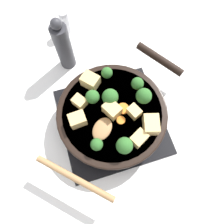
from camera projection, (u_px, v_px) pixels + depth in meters
name	position (u px, v px, depth m)	size (l,w,h in m)	color
ground_plane	(112.00, 121.00, 0.68)	(2.40, 2.40, 0.00)	white
front_burner_grate	(112.00, 120.00, 0.67)	(0.31, 0.31, 0.03)	black
skillet_pan	(113.00, 114.00, 0.63)	(0.36, 0.41, 0.06)	black
wooden_spoon	(88.00, 155.00, 0.56)	(0.23, 0.22, 0.02)	#A87A4C
tofu_cube_center_large	(139.00, 138.00, 0.57)	(0.04, 0.03, 0.03)	#DBB770
tofu_cube_near_handle	(111.00, 110.00, 0.59)	(0.05, 0.04, 0.04)	#DBB770
tofu_cube_east_chunk	(151.00, 125.00, 0.58)	(0.05, 0.04, 0.04)	#DBB770
tofu_cube_west_chunk	(134.00, 112.00, 0.59)	(0.04, 0.03, 0.03)	#DBB770
tofu_cube_back_piece	(78.00, 120.00, 0.58)	(0.04, 0.03, 0.03)	#DBB770
tofu_cube_front_piece	(90.00, 81.00, 0.62)	(0.05, 0.04, 0.04)	#DBB770
tofu_cube_mid_small	(80.00, 102.00, 0.60)	(0.04, 0.03, 0.03)	#DBB770
broccoli_floret_near_spoon	(126.00, 145.00, 0.55)	(0.04, 0.04, 0.05)	#709956
broccoli_floret_center_top	(107.00, 73.00, 0.63)	(0.03, 0.03, 0.04)	#709956
broccoli_floret_east_rim	(110.00, 97.00, 0.59)	(0.05, 0.05, 0.05)	#709956
broccoli_floret_west_rim	(137.00, 84.00, 0.61)	(0.04, 0.04, 0.04)	#709956
broccoli_floret_north_edge	(97.00, 145.00, 0.55)	(0.03, 0.03, 0.04)	#709956
broccoli_floret_south_cluster	(93.00, 97.00, 0.60)	(0.04, 0.04, 0.05)	#709956
broccoli_floret_mid_floret	(144.00, 96.00, 0.60)	(0.04, 0.04, 0.05)	#709956
carrot_slice_orange_thin	(123.00, 110.00, 0.61)	(0.03, 0.03, 0.01)	orange
carrot_slice_near_center	(121.00, 120.00, 0.60)	(0.02, 0.02, 0.01)	orange
pepper_mill	(63.00, 46.00, 0.68)	(0.05, 0.05, 0.20)	#333338
salt_shaker	(65.00, 22.00, 0.77)	(0.04, 0.04, 0.09)	white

